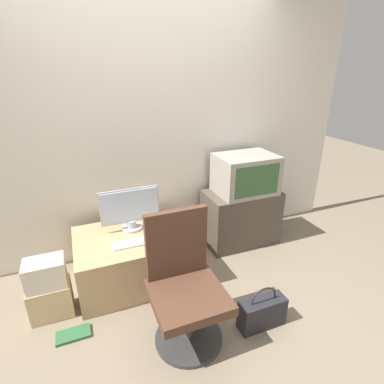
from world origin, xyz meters
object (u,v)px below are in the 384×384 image
(keyboard, at_px, (136,242))
(cardboard_box_lower, at_px, (51,299))
(book, at_px, (73,335))
(crt_tv, at_px, (245,174))
(main_monitor, at_px, (130,209))
(office_chair, at_px, (185,288))
(mouse, at_px, (165,237))
(handbag, at_px, (262,312))

(keyboard, height_order, cardboard_box_lower, keyboard)
(book, bearing_deg, crt_tv, 20.54)
(main_monitor, distance_m, office_chair, 0.93)
(crt_tv, bearing_deg, cardboard_box_lower, -168.79)
(mouse, bearing_deg, office_chair, -94.03)
(main_monitor, distance_m, crt_tv, 1.23)
(main_monitor, relative_size, book, 2.19)
(main_monitor, height_order, book, main_monitor)
(crt_tv, height_order, cardboard_box_lower, crt_tv)
(main_monitor, height_order, crt_tv, crt_tv)
(main_monitor, relative_size, mouse, 7.98)
(cardboard_box_lower, xyz_separation_m, handbag, (1.46, -0.72, -0.02))
(keyboard, distance_m, book, 0.80)
(keyboard, relative_size, handbag, 1.04)
(keyboard, xyz_separation_m, mouse, (0.25, -0.02, 0.01))
(main_monitor, relative_size, keyboard, 1.39)
(crt_tv, bearing_deg, main_monitor, -176.52)
(mouse, distance_m, handbag, 0.97)
(cardboard_box_lower, height_order, handbag, handbag)
(mouse, height_order, handbag, mouse)
(crt_tv, distance_m, cardboard_box_lower, 2.08)
(mouse, distance_m, book, 0.99)
(main_monitor, bearing_deg, cardboard_box_lower, -156.75)
(office_chair, height_order, book, office_chair)
(office_chair, distance_m, book, 0.91)
(keyboard, relative_size, office_chair, 0.40)
(crt_tv, bearing_deg, book, -159.46)
(crt_tv, bearing_deg, office_chair, -137.47)
(keyboard, xyz_separation_m, cardboard_box_lower, (-0.70, -0.05, -0.32))
(handbag, xyz_separation_m, book, (-1.33, 0.43, -0.11))
(handbag, bearing_deg, mouse, 124.41)
(office_chair, distance_m, handbag, 0.64)
(cardboard_box_lower, relative_size, book, 1.30)
(office_chair, xyz_separation_m, book, (-0.77, 0.27, -0.39))
(crt_tv, bearing_deg, keyboard, -165.12)
(main_monitor, xyz_separation_m, handbag, (0.74, -1.03, -0.53))
(handbag, relative_size, book, 1.51)
(office_chair, bearing_deg, main_monitor, 101.86)
(crt_tv, height_order, office_chair, crt_tv)
(main_monitor, distance_m, cardboard_box_lower, 0.94)
(main_monitor, height_order, mouse, main_monitor)
(keyboard, bearing_deg, office_chair, -71.64)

